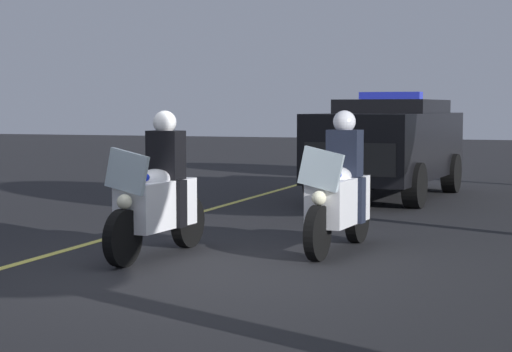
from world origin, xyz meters
TOP-DOWN VIEW (x-y plane):
  - ground_plane at (0.00, 0.00)m, footprint 80.00×80.00m
  - lane_stripe_center at (0.00, -2.13)m, footprint 48.00×0.12m
  - police_motorcycle_lead_left at (-0.70, -0.86)m, footprint 2.14×0.62m
  - police_motorcycle_lead_right at (-1.80, 1.05)m, footprint 2.14×0.62m
  - police_suv at (-8.32, 0.37)m, footprint 5.03×2.37m

SIDE VIEW (x-z plane):
  - ground_plane at x=0.00m, z-range 0.00..0.00m
  - lane_stripe_center at x=0.00m, z-range 0.00..0.01m
  - police_motorcycle_lead_left at x=-0.70m, z-range -0.16..1.56m
  - police_motorcycle_lead_right at x=-1.80m, z-range -0.16..1.56m
  - police_suv at x=-8.32m, z-range 0.04..2.09m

